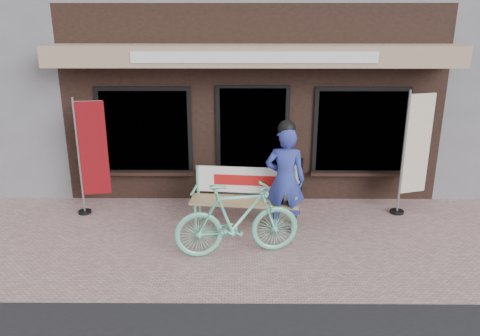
{
  "coord_description": "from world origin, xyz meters",
  "views": [
    {
      "loc": [
        -0.17,
        -6.47,
        3.39
      ],
      "look_at": [
        -0.22,
        0.7,
        1.05
      ],
      "focal_mm": 35.0,
      "sensor_mm": 36.0,
      "label": 1
    }
  ],
  "objects_px": {
    "bicycle": "(237,219)",
    "nobori_red": "(91,155)",
    "menu_stand": "(291,179)",
    "nobori_cream": "(414,151)",
    "person": "(285,178)",
    "bench": "(245,192)"
  },
  "relations": [
    {
      "from": "menu_stand",
      "to": "bench",
      "type": "bearing_deg",
      "value": -107.87
    },
    {
      "from": "bicycle",
      "to": "nobori_red",
      "type": "xyz_separation_m",
      "value": [
        -2.56,
        1.53,
        0.53
      ]
    },
    {
      "from": "nobori_red",
      "to": "menu_stand",
      "type": "distance_m",
      "value": 3.67
    },
    {
      "from": "nobori_cream",
      "to": "person",
      "type": "bearing_deg",
      "value": -179.47
    },
    {
      "from": "person",
      "to": "menu_stand",
      "type": "bearing_deg",
      "value": 85.83
    },
    {
      "from": "bench",
      "to": "nobori_red",
      "type": "height_order",
      "value": "nobori_red"
    },
    {
      "from": "person",
      "to": "menu_stand",
      "type": "distance_m",
      "value": 1.43
    },
    {
      "from": "bicycle",
      "to": "menu_stand",
      "type": "height_order",
      "value": "bicycle"
    },
    {
      "from": "bench",
      "to": "menu_stand",
      "type": "bearing_deg",
      "value": 56.91
    },
    {
      "from": "menu_stand",
      "to": "bicycle",
      "type": "bearing_deg",
      "value": -93.72
    },
    {
      "from": "person",
      "to": "nobori_red",
      "type": "bearing_deg",
      "value": 173.86
    },
    {
      "from": "nobori_red",
      "to": "menu_stand",
      "type": "relative_size",
      "value": 2.45
    },
    {
      "from": "person",
      "to": "menu_stand",
      "type": "height_order",
      "value": "person"
    },
    {
      "from": "person",
      "to": "bicycle",
      "type": "xyz_separation_m",
      "value": [
        -0.76,
        -0.82,
        -0.36
      ]
    },
    {
      "from": "person",
      "to": "bicycle",
      "type": "bearing_deg",
      "value": -126.87
    },
    {
      "from": "person",
      "to": "nobori_red",
      "type": "xyz_separation_m",
      "value": [
        -3.32,
        0.71,
        0.17
      ]
    },
    {
      "from": "bench",
      "to": "bicycle",
      "type": "relative_size",
      "value": 0.99
    },
    {
      "from": "bicycle",
      "to": "nobori_red",
      "type": "distance_m",
      "value": 3.03
    },
    {
      "from": "menu_stand",
      "to": "nobori_cream",
      "type": "bearing_deg",
      "value": 6.64
    },
    {
      "from": "bench",
      "to": "bicycle",
      "type": "xyz_separation_m",
      "value": [
        -0.12,
        -1.06,
        -0.01
      ]
    },
    {
      "from": "nobori_red",
      "to": "nobori_cream",
      "type": "bearing_deg",
      "value": -10.5
    },
    {
      "from": "bicycle",
      "to": "person",
      "type": "bearing_deg",
      "value": -53.63
    }
  ]
}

